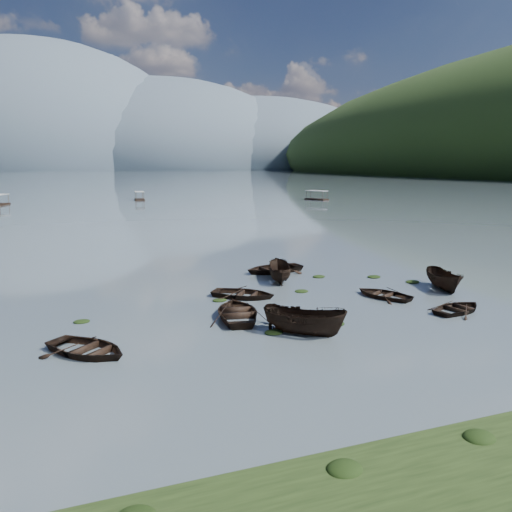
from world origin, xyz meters
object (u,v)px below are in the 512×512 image
object	(u,v)px
rowboat_0	(87,354)
pontoon_left	(0,205)
rowboat_3	(384,297)
pontoon_centre	(140,200)

from	to	relation	value
rowboat_0	pontoon_left	xyz separation A→B (m)	(-15.68, 99.15, 0.00)
rowboat_0	rowboat_3	bearing A→B (deg)	-30.10
rowboat_0	pontoon_left	world-z (taller)	pontoon_left
pontoon_left	pontoon_centre	size ratio (longest dim) A/B	1.09
rowboat_3	pontoon_left	world-z (taller)	pontoon_left
pontoon_left	pontoon_centre	distance (m)	31.69
pontoon_left	rowboat_0	bearing A→B (deg)	-66.07
rowboat_3	pontoon_left	bearing A→B (deg)	-95.33
rowboat_3	pontoon_left	xyz separation A→B (m)	(-35.09, 95.16, 0.00)
rowboat_3	pontoon_left	distance (m)	101.43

